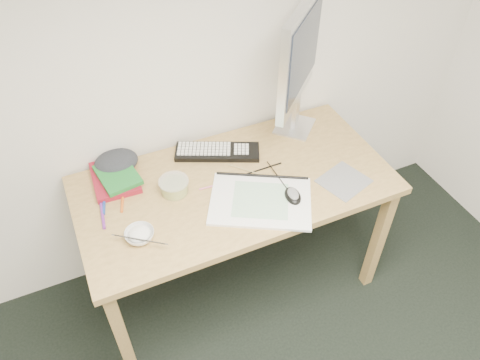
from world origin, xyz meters
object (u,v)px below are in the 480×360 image
object	(u,v)px
desk	(235,195)
keyboard	(217,152)
monitor	(302,54)
rice_bowl	(140,235)
sketchpad	(260,201)

from	to	relation	value
desk	keyboard	bearing A→B (deg)	89.55
monitor	rice_bowl	size ratio (longest dim) A/B	5.57
keyboard	rice_bowl	size ratio (longest dim) A/B	3.37
keyboard	rice_bowl	xyz separation A→B (m)	(-0.47, -0.35, 0.01)
desk	rice_bowl	bearing A→B (deg)	-163.72
desk	rice_bowl	xyz separation A→B (m)	(-0.47, -0.14, 0.10)
keyboard	rice_bowl	world-z (taller)	rice_bowl
desk	sketchpad	bearing A→B (deg)	-71.50
desk	keyboard	size ratio (longest dim) A/B	3.54
monitor	rice_bowl	bearing A→B (deg)	158.88
sketchpad	monitor	size ratio (longest dim) A/B	0.65
sketchpad	keyboard	bearing A→B (deg)	126.44
monitor	rice_bowl	world-z (taller)	monitor
sketchpad	rice_bowl	bearing A→B (deg)	-153.04
sketchpad	monitor	world-z (taller)	monitor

